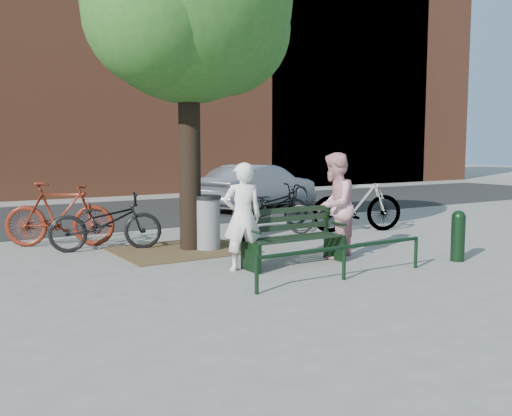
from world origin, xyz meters
TOP-DOWN VIEW (x-y plane):
  - ground at (0.00, 0.00)m, footprint 90.00×90.00m
  - dirt_pit at (-1.00, 2.20)m, footprint 2.40×2.00m
  - road at (0.00, 8.50)m, footprint 40.00×7.00m
  - townhouse_row at (0.17, 16.00)m, footprint 45.00×4.00m
  - park_bench at (-0.00, 0.08)m, footprint 1.74×0.54m
  - guard_railing at (0.00, -1.20)m, footprint 3.06×0.06m
  - street_tree at (-0.75, 2.20)m, footprint 4.20×3.80m
  - person_left at (-0.90, 0.15)m, footprint 0.70×0.56m
  - person_right at (0.95, 0.15)m, footprint 1.12×1.07m
  - bollard at (2.53, -1.19)m, footprint 0.23×0.23m
  - litter_bin at (-0.54, 2.00)m, footprint 0.50×0.50m
  - bicycle_a at (-2.18, 2.93)m, footprint 2.15×1.23m
  - bicycle_b at (-2.79, 3.84)m, footprint 2.11×1.49m
  - bicycle_c at (2.10, 3.76)m, footprint 2.02×0.85m
  - bicycle_d at (3.36, 2.20)m, footprint 2.21×1.29m
  - bicycle_e at (1.70, 3.15)m, footprint 1.78×1.90m
  - parked_car at (3.91, 7.19)m, footprint 4.43×2.68m

SIDE VIEW (x-z plane):
  - ground at x=0.00m, z-range 0.00..0.00m
  - road at x=0.00m, z-range 0.00..0.01m
  - dirt_pit at x=-1.00m, z-range 0.00..0.02m
  - guard_railing at x=0.00m, z-range 0.15..0.66m
  - bollard at x=2.53m, z-range 0.03..0.89m
  - park_bench at x=0.00m, z-range -0.01..0.97m
  - bicycle_e at x=1.70m, z-range 0.00..1.02m
  - litter_bin at x=-0.54m, z-range 0.01..1.03m
  - bicycle_c at x=2.10m, z-range 0.00..1.04m
  - bicycle_a at x=-2.18m, z-range 0.00..1.07m
  - bicycle_b at x=-2.79m, z-range 0.00..1.25m
  - bicycle_d at x=3.36m, z-range 0.00..1.28m
  - parked_car at x=3.91m, z-range 0.00..1.38m
  - person_left at x=-0.90m, z-range 0.00..1.68m
  - person_right at x=0.95m, z-range 0.00..1.82m
  - street_tree at x=-0.75m, z-range 1.17..7.67m
  - townhouse_row at x=0.17m, z-range -0.75..13.25m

